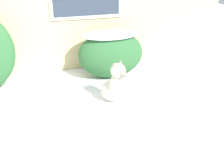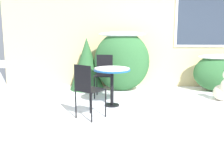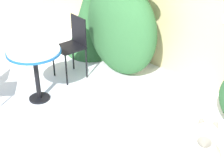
% 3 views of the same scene
% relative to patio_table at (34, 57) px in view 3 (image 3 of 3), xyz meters
% --- Properties ---
extents(ground_plane, '(16.00, 16.00, 0.00)m').
position_rel_patio_table_xyz_m(ground_plane, '(1.07, -0.23, -0.64)').
color(ground_plane, white).
extents(shrub_left, '(1.33, 0.61, 1.43)m').
position_rel_patio_table_xyz_m(shrub_left, '(0.18, 1.38, 0.11)').
color(shrub_left, '#2D6033').
rests_on(shrub_left, ground_plane).
extents(evergreen_bush, '(0.85, 0.85, 1.27)m').
position_rel_patio_table_xyz_m(evergreen_bush, '(-0.69, 1.51, -0.01)').
color(evergreen_bush, '#2D6033').
rests_on(evergreen_bush, ground_plane).
extents(patio_table, '(0.70, 0.70, 0.75)m').
position_rel_patio_table_xyz_m(patio_table, '(0.00, 0.00, 0.00)').
color(patio_table, black).
rests_on(patio_table, ground_plane).
extents(patio_chair_near_table, '(0.42, 0.42, 0.92)m').
position_rel_patio_table_xyz_m(patio_chair_near_table, '(-0.21, 0.77, -0.12)').
color(patio_chair_near_table, black).
rests_on(patio_chair_near_table, ground_plane).
extents(dog, '(0.49, 0.59, 0.72)m').
position_rel_patio_table_xyz_m(dog, '(2.33, 0.45, -0.36)').
color(dog, beige).
rests_on(dog, ground_plane).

